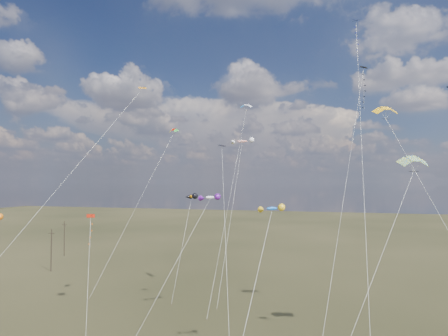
# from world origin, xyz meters

# --- Properties ---
(utility_pole_near) EXTENTS (1.40, 0.20, 8.00)m
(utility_pole_near) POSITION_xyz_m (-38.00, 30.00, 4.09)
(utility_pole_near) COLOR black
(utility_pole_near) RESTS_ON ground
(utility_pole_far) EXTENTS (1.40, 0.20, 8.00)m
(utility_pole_far) POSITION_xyz_m (-46.00, 44.00, 4.09)
(utility_pole_far) COLOR black
(utility_pole_far) RESTS_ON ground
(diamond_black_high) EXTENTS (6.18, 25.94, 33.58)m
(diamond_black_high) POSITION_xyz_m (18.32, 23.36, 28.62)
(diamond_black_high) COLOR black
(diamond_black_high) RESTS_ON ground
(diamond_navy_tall) EXTENTS (1.11, 27.99, 38.40)m
(diamond_navy_tall) POSITION_xyz_m (17.49, 16.99, 32.81)
(diamond_navy_tall) COLOR #0A1546
(diamond_navy_tall) RESTS_ON ground
(diamond_black_mid) EXTENTS (4.87, 12.36, 21.69)m
(diamond_black_mid) POSITION_xyz_m (2.71, 8.70, 14.85)
(diamond_black_mid) COLOR black
(diamond_black_mid) RESTS_ON ground
(diamond_red_low) EXTENTS (5.65, 8.47, 12.82)m
(diamond_red_low) POSITION_xyz_m (-15.99, 10.66, 10.28)
(diamond_red_low) COLOR #A31504
(diamond_red_low) RESTS_ON ground
(diamond_orange_center) EXTENTS (14.13, 18.79, 28.38)m
(diamond_orange_center) POSITION_xyz_m (-10.99, 2.28, 19.89)
(diamond_orange_center) COLOR orange
(diamond_orange_center) RESTS_ON ground
(parafoil_yellow) EXTENTS (11.23, 14.19, 26.22)m
(parafoil_yellow) POSITION_xyz_m (20.44, 14.13, 25.44)
(parafoil_yellow) COLOR #E9A511
(parafoil_yellow) RESTS_ON ground
(parafoil_blue_white) EXTENTS (2.77, 29.17, 32.76)m
(parafoil_blue_white) POSITION_xyz_m (-2.25, 41.13, 31.93)
(parafoil_blue_white) COLOR #166DB5
(parafoil_blue_white) RESTS_ON ground
(parafoil_striped) EXTENTS (10.10, 13.61, 20.09)m
(parafoil_striped) POSITION_xyz_m (22.15, 7.67, 19.30)
(parafoil_striped) COLOR yellow
(parafoil_striped) RESTS_ON ground
(parafoil_tricolor) EXTENTS (7.85, 15.50, 26.93)m
(parafoil_tricolor) POSITION_xyz_m (-13.28, 30.85, 26.15)
(parafoil_tricolor) COLOR #CEC913
(parafoil_tricolor) RESTS_ON ground
(novelty_orange_black) EXTENTS (2.52, 9.21, 15.30)m
(novelty_orange_black) POSITION_xyz_m (-7.50, 25.15, 14.72)
(novelty_orange_black) COLOR orange
(novelty_orange_black) RESTS_ON ground
(novelty_white_purple) EXTENTS (7.17, 9.25, 15.64)m
(novelty_white_purple) POSITION_xyz_m (0.13, 11.38, 15.14)
(novelty_white_purple) COLOR white
(novelty_white_purple) RESTS_ON ground
(novelty_redwhite_stripe) EXTENTS (3.89, 18.22, 24.90)m
(novelty_redwhite_stripe) POSITION_xyz_m (-1.35, 34.17, 24.25)
(novelty_redwhite_stripe) COLOR red
(novelty_redwhite_stripe) RESTS_ON ground
(novelty_blue_yellow) EXTENTS (2.65, 13.66, 15.11)m
(novelty_blue_yellow) POSITION_xyz_m (9.42, 0.76, 14.59)
(novelty_blue_yellow) COLOR blue
(novelty_blue_yellow) RESTS_ON ground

